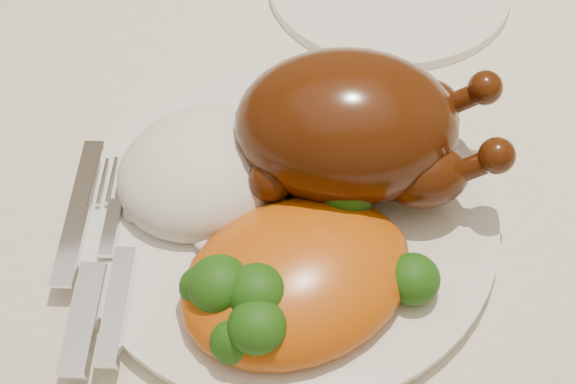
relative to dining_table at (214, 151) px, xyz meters
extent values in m
cube|color=brown|center=(0.00, 0.00, 0.07)|extent=(1.60, 0.90, 0.04)
cube|color=white|center=(0.00, 0.00, 0.10)|extent=(1.72, 1.02, 0.01)
cylinder|color=white|center=(0.03, -0.16, 0.11)|extent=(0.29, 0.29, 0.01)
ellipsoid|color=#4F1D08|center=(0.08, -0.14, 0.16)|extent=(0.17, 0.14, 0.09)
ellipsoid|color=#4F1D08|center=(0.07, -0.14, 0.18)|extent=(0.08, 0.07, 0.04)
ellipsoid|color=#4F1D08|center=(0.12, -0.18, 0.15)|extent=(0.06, 0.04, 0.04)
sphere|color=#4F1D08|center=(0.16, -0.19, 0.17)|extent=(0.02, 0.02, 0.02)
ellipsoid|color=#4F1D08|center=(0.13, -0.12, 0.15)|extent=(0.06, 0.04, 0.04)
sphere|color=#4F1D08|center=(0.17, -0.13, 0.17)|extent=(0.02, 0.02, 0.02)
sphere|color=#4F1D08|center=(0.02, -0.16, 0.14)|extent=(0.03, 0.03, 0.03)
sphere|color=#4F1D08|center=(0.04, -0.09, 0.14)|extent=(0.03, 0.03, 0.03)
ellipsoid|color=white|center=(-0.02, -0.13, 0.13)|extent=(0.15, 0.14, 0.06)
ellipsoid|color=#DA630E|center=(0.03, -0.22, 0.13)|extent=(0.17, 0.15, 0.05)
ellipsoid|color=#DA630E|center=(0.07, -0.21, 0.13)|extent=(0.07, 0.06, 0.03)
ellipsoid|color=#0F3D0A|center=(-0.03, -0.22, 0.13)|extent=(0.03, 0.03, 0.03)
ellipsoid|color=#0F3D0A|center=(-0.02, -0.23, 0.14)|extent=(0.04, 0.04, 0.03)
ellipsoid|color=#0F3D0A|center=(0.00, -0.24, 0.14)|extent=(0.04, 0.04, 0.03)
ellipsoid|color=#0F3D0A|center=(0.07, -0.17, 0.14)|extent=(0.04, 0.04, 0.04)
ellipsoid|color=#0F3D0A|center=(0.07, -0.20, 0.13)|extent=(0.03, 0.03, 0.03)
ellipsoid|color=#0F3D0A|center=(0.10, -0.24, 0.13)|extent=(0.03, 0.03, 0.03)
ellipsoid|color=#0F3D0A|center=(0.00, -0.26, 0.14)|extent=(0.03, 0.03, 0.03)
ellipsoid|color=#0F3D0A|center=(-0.01, -0.22, 0.13)|extent=(0.03, 0.03, 0.03)
ellipsoid|color=#0F3D0A|center=(0.01, -0.20, 0.13)|extent=(0.03, 0.03, 0.03)
ellipsoid|color=#0F3D0A|center=(0.01, -0.24, 0.13)|extent=(0.04, 0.04, 0.03)
ellipsoid|color=#0F3D0A|center=(-0.02, -0.26, 0.13)|extent=(0.03, 0.03, 0.03)
cube|color=silver|center=(-0.10, -0.14, 0.12)|extent=(0.04, 0.12, 0.00)
cube|color=silver|center=(-0.10, -0.22, 0.12)|extent=(0.03, 0.08, 0.01)
cube|color=silver|center=(-0.08, -0.22, 0.12)|extent=(0.03, 0.08, 0.01)
cube|color=silver|center=(-0.08, -0.14, 0.12)|extent=(0.03, 0.08, 0.00)
camera|label=1|loc=(-0.03, -0.48, 0.54)|focal=50.00mm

